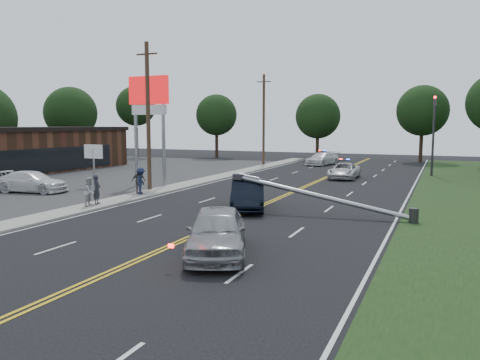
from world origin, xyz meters
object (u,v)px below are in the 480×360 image
at_px(emergency_b, 322,159).
at_px(fallen_streetlight, 330,198).
at_px(waiting_sedan, 217,232).
at_px(pylon_sign, 149,104).
at_px(bystander_a, 97,189).
at_px(bystander_c, 141,181).
at_px(utility_pole_mid, 148,116).
at_px(bystander_d, 138,181).
at_px(utility_pole_far, 264,120).
at_px(emergency_a, 344,171).
at_px(bystander_b, 90,192).
at_px(small_sign, 94,155).
at_px(crashed_sedan, 248,195).
at_px(parked_car, 32,182).
at_px(traffic_signal, 434,128).

bearing_deg(emergency_b, fallen_streetlight, -60.22).
relative_size(waiting_sedan, emergency_b, 0.98).
relative_size(pylon_sign, fallen_streetlight, 0.85).
bearing_deg(pylon_sign, bystander_a, -75.58).
bearing_deg(bystander_c, utility_pole_mid, -1.02).
distance_m(emergency_b, bystander_d, 27.71).
xyz_separation_m(utility_pole_far, emergency_a, (10.78, -9.20, -4.43)).
xyz_separation_m(emergency_b, bystander_d, (-5.35, -27.19, 0.20)).
xyz_separation_m(fallen_streetlight, bystander_d, (-12.87, 2.01, 0.02)).
xyz_separation_m(pylon_sign, bystander_c, (2.19, -4.22, -5.03)).
height_order(bystander_b, bystander_d, bystander_d).
distance_m(emergency_a, bystander_d, 18.00).
bearing_deg(bystander_c, small_sign, 45.84).
distance_m(crashed_sedan, waiting_sedan, 9.04).
xyz_separation_m(small_sign, utility_pole_far, (4.80, 22.00, 2.75)).
bearing_deg(waiting_sedan, utility_pole_mid, 109.28).
bearing_deg(small_sign, crashed_sedan, -15.34).
height_order(parked_car, bystander_c, bystander_c).
distance_m(utility_pole_mid, utility_pole_far, 22.00).
height_order(pylon_sign, fallen_streetlight, pylon_sign).
height_order(crashed_sedan, bystander_d, bystander_d).
xyz_separation_m(fallen_streetlight, emergency_b, (-7.52, 29.20, -0.18)).
relative_size(utility_pole_far, waiting_sedan, 2.03).
distance_m(utility_pole_far, bystander_a, 28.60).
height_order(pylon_sign, crashed_sedan, pylon_sign).
bearing_deg(bystander_c, emergency_b, -33.12).
xyz_separation_m(parked_car, bystander_a, (7.72, -2.57, 0.23)).
xyz_separation_m(small_sign, bystander_b, (5.70, -6.90, -1.42)).
bearing_deg(bystander_d, utility_pole_far, 27.76).
distance_m(pylon_sign, emergency_b, 24.84).
bearing_deg(emergency_a, bystander_d, -125.89).
xyz_separation_m(fallen_streetlight, emergency_a, (-2.61, 16.80, -0.27)).
distance_m(waiting_sedan, bystander_d, 15.06).
distance_m(crashed_sedan, parked_car, 15.77).
bearing_deg(bystander_d, bystander_b, -149.12).
bearing_deg(utility_pole_far, pylon_sign, -93.72).
distance_m(small_sign, utility_pole_mid, 5.53).
bearing_deg(pylon_sign, utility_pole_far, 86.28).
distance_m(utility_pole_far, emergency_a, 14.85).
xyz_separation_m(pylon_sign, crashed_sedan, (10.18, -5.75, -5.20)).
bearing_deg(bystander_b, fallen_streetlight, -83.98).
height_order(small_sign, emergency_a, small_sign).
relative_size(traffic_signal, utility_pole_mid, 0.70).
relative_size(emergency_b, bystander_c, 2.98).
relative_size(fallen_streetlight, bystander_a, 5.68).
xyz_separation_m(pylon_sign, small_sign, (-3.50, -2.00, -3.66)).
relative_size(utility_pole_mid, bystander_c, 5.89).
distance_m(pylon_sign, utility_pole_far, 20.06).
distance_m(emergency_a, bystander_a, 21.53).
height_order(fallen_streetlight, utility_pole_far, utility_pole_far).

